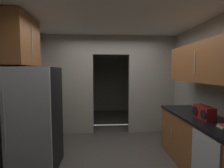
{
  "coord_description": "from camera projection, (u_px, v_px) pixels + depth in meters",
  "views": [
    {
      "loc": [
        -0.22,
        -2.89,
        1.67
      ],
      "look_at": [
        0.02,
        1.05,
        1.37
      ],
      "focal_mm": 26.57,
      "sensor_mm": 36.0,
      "label": 1
    }
  ],
  "objects": [
    {
      "name": "kitchen_overhead_slab",
      "position": [
        113.0,
        22.0,
        3.28
      ],
      "size": [
        3.92,
        7.14,
        0.06
      ],
      "primitive_type": "cube",
      "color": "silver"
    },
    {
      "name": "lower_cabinet_run",
      "position": [
        202.0,
        145.0,
        2.73
      ],
      "size": [
        0.67,
        2.02,
        0.92
      ],
      "color": "brown",
      "rests_on": "ground"
    },
    {
      "name": "upper_cabinet_fridgeside",
      "position": [
        21.0,
        41.0,
        2.79
      ],
      "size": [
        0.36,
        0.79,
        0.84
      ],
      "color": "brown"
    },
    {
      "name": "upper_cabinet_counterside",
      "position": [
        206.0,
        62.0,
        2.62
      ],
      "size": [
        0.36,
        1.82,
        0.64
      ],
      "color": "brown"
    },
    {
      "name": "dishwasher",
      "position": [
        204.0,
        167.0,
        2.14
      ],
      "size": [
        0.02,
        0.56,
        0.86
      ],
      "color": "#B7BABC",
      "rests_on": "ground"
    },
    {
      "name": "ground",
      "position": [
        115.0,
        164.0,
        3.01
      ],
      "size": [
        20.0,
        20.0,
        0.0
      ],
      "primitive_type": "plane",
      "color": "#47423D"
    },
    {
      "name": "adjoining_room_shell",
      "position": [
        108.0,
        81.0,
        6.29
      ],
      "size": [
        3.52,
        2.65,
        2.63
      ],
      "color": "gray",
      "rests_on": "ground"
    },
    {
      "name": "book_stack",
      "position": [
        224.0,
        127.0,
        2.18
      ],
      "size": [
        0.15,
        0.18,
        0.04
      ],
      "color": "#388C47",
      "rests_on": "lower_cabinet_run"
    },
    {
      "name": "refrigerator",
      "position": [
        36.0,
        119.0,
        2.81
      ],
      "size": [
        0.72,
        0.77,
        1.74
      ],
      "color": "black",
      "rests_on": "ground"
    },
    {
      "name": "kitchen_partition",
      "position": [
        110.0,
        82.0,
        4.47
      ],
      "size": [
        3.52,
        0.12,
        2.63
      ],
      "color": "#9E998C",
      "rests_on": "ground"
    },
    {
      "name": "boombox",
      "position": [
        204.0,
        112.0,
        2.62
      ],
      "size": [
        0.17,
        0.37,
        0.23
      ],
      "color": "maroon",
      "rests_on": "lower_cabinet_run"
    }
  ]
}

